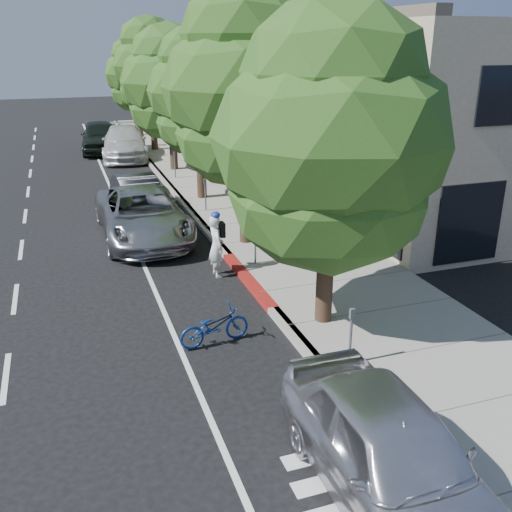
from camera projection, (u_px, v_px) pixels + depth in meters
name	position (u px, v px, depth m)	size (l,w,h in m)	color
ground	(260.00, 297.00, 15.25)	(120.00, 120.00, 0.00)	black
sidewalk	(248.00, 208.00, 22.99)	(4.60, 56.00, 0.15)	gray
curb	(192.00, 213.00, 22.29)	(0.30, 56.00, 0.15)	#9E998E
curb_red_segment	(248.00, 280.00, 16.11)	(0.32, 4.00, 0.15)	maroon
storefront_building	(314.00, 94.00, 32.83)	(10.00, 36.00, 7.00)	beige
street_tree_0	(331.00, 141.00, 12.19)	(5.26, 5.26, 7.40)	black
street_tree_1	(245.00, 91.00, 17.28)	(5.13, 5.13, 8.14)	black
street_tree_2	(199.00, 93.00, 22.79)	(4.17, 4.17, 7.11)	black
street_tree_3	(170.00, 84.00, 28.10)	(4.95, 4.95, 7.30)	black
street_tree_4	(150.00, 68.00, 33.22)	(4.37, 4.37, 7.80)	black
street_tree_5	(136.00, 75.00, 38.78)	(4.30, 4.30, 6.81)	black
cyclist	(216.00, 246.00, 16.30)	(0.66, 0.44, 1.82)	white
bicycle	(214.00, 326.00, 12.75)	(0.58, 1.67, 0.88)	navy
silver_suv	(143.00, 215.00, 19.49)	(2.76, 5.99, 1.66)	#A8A7AC
dark_sedan	(139.00, 195.00, 22.37)	(1.53, 4.38, 1.44)	#222428
white_pickup	(125.00, 143.00, 32.81)	(2.47, 6.07, 1.76)	silver
dark_suv_far	(100.00, 136.00, 34.63)	(2.19, 5.44, 1.85)	black
near_car_a	(391.00, 454.00, 8.25)	(1.95, 4.85, 1.65)	silver
pedestrian	(259.00, 166.00, 25.80)	(0.89, 0.70, 1.84)	black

